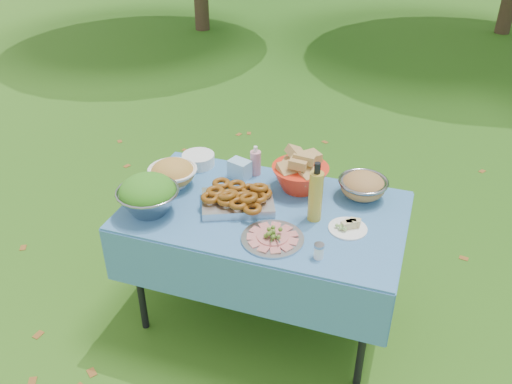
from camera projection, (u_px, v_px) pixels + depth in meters
ground at (263, 313)px, 3.26m from camera, size 80.00×80.00×0.00m
picnic_table at (264, 265)px, 3.06m from camera, size 1.46×0.86×0.76m
salad_bowl at (148, 195)px, 2.78m from camera, size 0.39×0.39×0.21m
pasta_bowl_white at (173, 173)px, 3.03m from camera, size 0.33×0.33×0.15m
plate_stack at (198, 160)px, 3.24m from camera, size 0.25×0.25×0.07m
wipes_box at (240, 169)px, 3.10m from camera, size 0.14×0.12×0.11m
sanitizer_bottle at (256, 160)px, 3.12m from camera, size 0.08×0.08×0.18m
bread_bowl at (300, 172)px, 2.98m from camera, size 0.42×0.42×0.21m
pasta_bowl_steel at (363, 186)px, 2.92m from camera, size 0.28×0.28×0.14m
fried_tray at (238, 199)px, 2.86m from camera, size 0.45×0.39×0.09m
charcuterie_platter at (273, 234)px, 2.61m from camera, size 0.40×0.40×0.07m
oil_bottle at (316, 192)px, 2.69m from camera, size 0.08×0.08×0.33m
cheese_plate at (348, 225)px, 2.69m from camera, size 0.25×0.25×0.05m
shaker at (319, 251)px, 2.50m from camera, size 0.06×0.06×0.08m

